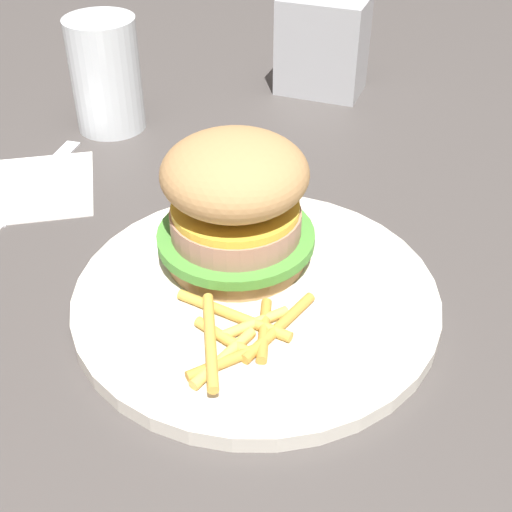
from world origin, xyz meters
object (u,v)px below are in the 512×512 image
Objects in this scene: napkin at (29,187)px; fork at (27,186)px; drink_glass at (106,79)px; napkin_dispenser at (322,45)px; fries_pile at (239,335)px; plate at (256,297)px; sandwich at (235,202)px.

fork reaches higher than napkin.
fork is 0.14m from drink_glass.
napkin is at bearing -122.22° from napkin_dispenser.
fork is at bearing 49.43° from fries_pile.
drink_glass is at bearing -18.20° from fork.
plate is 2.32× the size of drink_glass.
drink_glass is (0.12, -0.04, 0.05)m from napkin.
sandwich reaches higher than napkin.
plate is 0.25m from fork.
plate is at bearing -6.35° from fries_pile.
sandwich reaches higher than fries_pile.
fork is 1.59× the size of drink_glass.
sandwich is 0.23m from napkin.
sandwich is at bearing -115.48° from fork.
plate is 2.29× the size of napkin.
plate is at bearing -121.14° from fork.
sandwich is at bearing 26.87° from plate.
fries_pile is at bearing -151.23° from drink_glass.
fries_pile reaches higher than plate.
napkin_dispenser is at bearing -61.92° from drink_glass.
napkin is 0.00m from fork.
drink_glass is (0.26, 0.17, 0.04)m from plate.
plate is at bearing -145.93° from drink_glass.
napkin_dispenser is at bearing -8.82° from sandwich.
plate reaches higher than fork.
fries_pile is 0.88× the size of napkin.
sandwich is 0.33m from napkin_dispenser.
sandwich is 0.10m from fries_pile.
sandwich is at bearing 8.52° from fries_pile.
napkin_dispenser is (0.36, -0.03, 0.04)m from plate.
fork is (0.09, 0.20, -0.06)m from sandwich.
napkin_dispenser reaches higher than plate.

